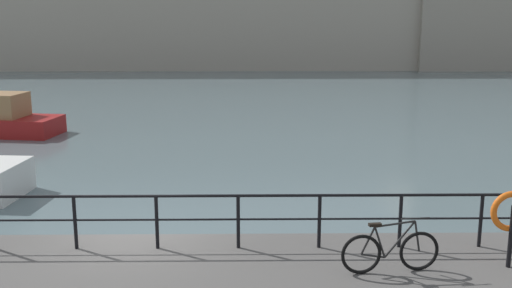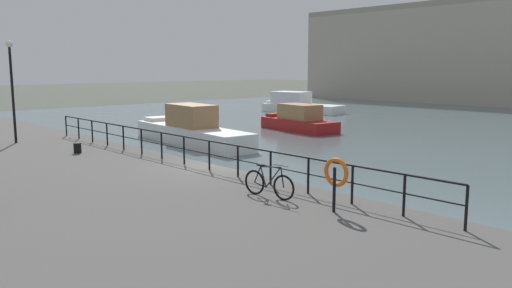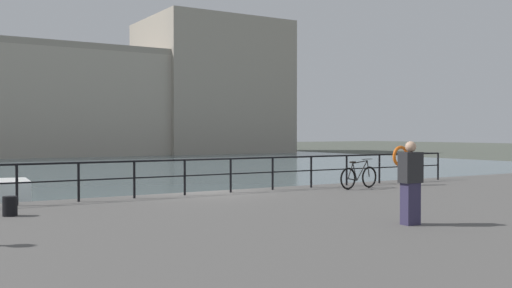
{
  "view_description": "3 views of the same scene",
  "coord_description": "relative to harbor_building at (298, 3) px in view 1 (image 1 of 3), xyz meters",
  "views": [
    {
      "loc": [
        2.36,
        -11.51,
        5.17
      ],
      "look_at": [
        2.55,
        2.44,
        2.17
      ],
      "focal_mm": 41.42,
      "sensor_mm": 36.0,
      "label": 1
    },
    {
      "loc": [
        14.86,
        -11.69,
        4.44
      ],
      "look_at": [
        1.06,
        1.1,
        1.6
      ],
      "focal_mm": 35.76,
      "sensor_mm": 36.0,
      "label": 2
    },
    {
      "loc": [
        -8.26,
        -16.68,
        2.67
      ],
      "look_at": [
        3.69,
        2.76,
        2.22
      ],
      "focal_mm": 41.16,
      "sensor_mm": 36.0,
      "label": 3
    }
  ],
  "objects": [
    {
      "name": "life_ring_stand",
      "position": [
        -0.71,
        -54.71,
        -4.84
      ],
      "size": [
        0.75,
        0.16,
        1.4
      ],
      "color": "black",
      "rests_on": "quay_promenade"
    },
    {
      "name": "ground_plane",
      "position": [
        -7.72,
        -53.04,
        -6.61
      ],
      "size": [
        240.0,
        240.0,
        0.0
      ],
      "primitive_type": "plane",
      "color": "#4C5147"
    },
    {
      "name": "parked_bicycle",
      "position": [
        -2.89,
        -54.95,
        -5.42
      ],
      "size": [
        1.76,
        0.28,
        0.98
      ],
      "rotation": [
        0.0,
        0.0,
        0.12
      ],
      "color": "black",
      "rests_on": "quay_promenade"
    },
    {
      "name": "quay_railing",
      "position": [
        -8.68,
        -53.79,
        -5.08
      ],
      "size": [
        21.93,
        0.07,
        1.08
      ],
      "color": "black",
      "rests_on": "quay_promenade"
    },
    {
      "name": "harbor_building",
      "position": [
        0.0,
        0.0,
        0.0
      ],
      "size": [
        72.61,
        14.86,
        17.22
      ],
      "color": "#A89E8E",
      "rests_on": "ground_plane"
    },
    {
      "name": "water_basin",
      "position": [
        -7.72,
        -22.84,
        -6.61
      ],
      "size": [
        80.0,
        60.0,
        0.01
      ],
      "primitive_type": "cube",
      "color": "slate",
      "rests_on": "ground_plane"
    }
  ]
}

